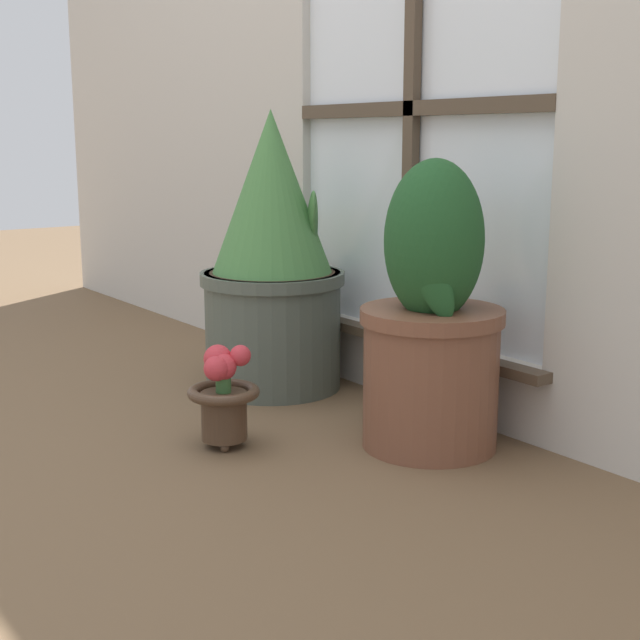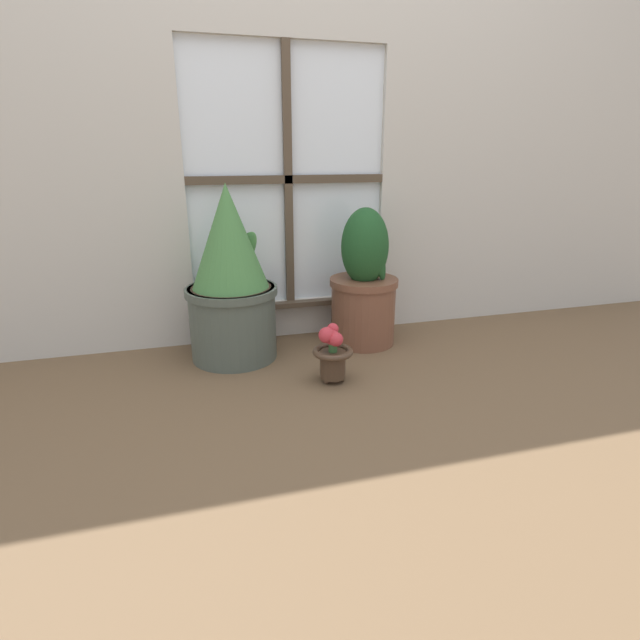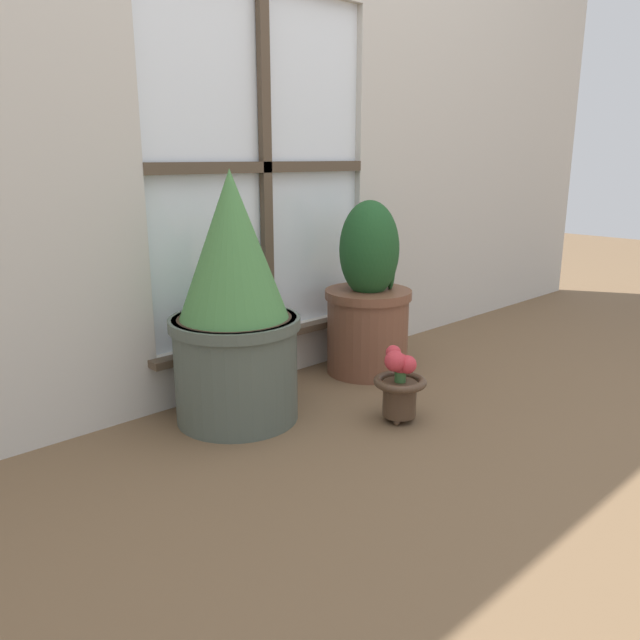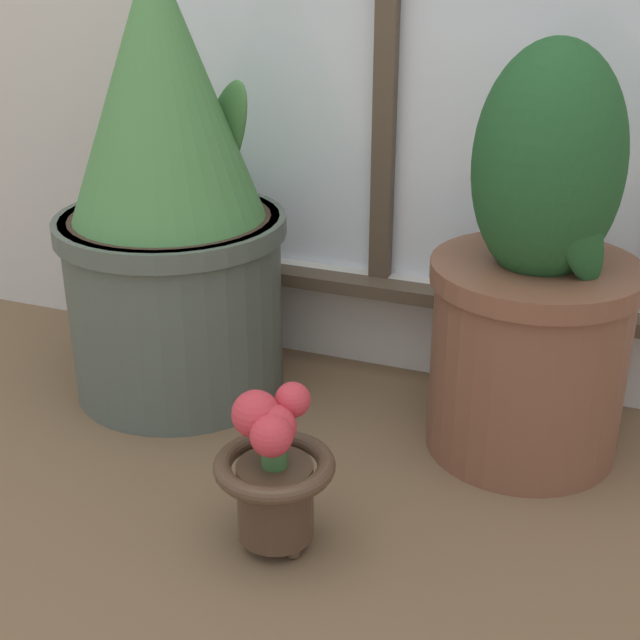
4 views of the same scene
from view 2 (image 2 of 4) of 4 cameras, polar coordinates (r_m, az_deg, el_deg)
The scene contains 5 objects.
ground_plane at distance 1.87m, azimuth 1.31°, elevation -8.58°, with size 10.00×10.00×0.00m, color brown.
wall_with_window at distance 2.37m, azimuth -4.06°, elevation 28.85°, with size 4.40×0.10×2.50m.
potted_plant_left at distance 2.12m, azimuth -10.15°, elevation 4.43°, with size 0.39×0.39×0.74m.
potted_plant_right at distance 2.29m, azimuth 5.03°, elevation 3.76°, with size 0.31×0.31×0.63m.
flower_vase at distance 1.93m, azimuth 1.42°, elevation -3.77°, with size 0.16×0.16×0.23m.
Camera 2 is at (-0.49, -1.59, 0.86)m, focal length 28.00 mm.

